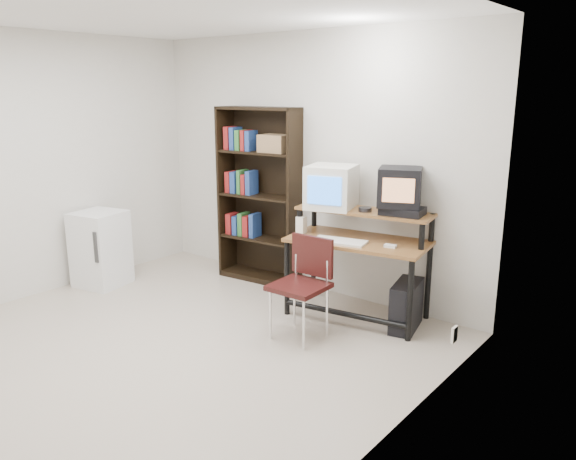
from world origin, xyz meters
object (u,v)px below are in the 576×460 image
Objects in this scene: bookshelf at (261,194)px; mini_fridge at (101,249)px; crt_monitor at (332,187)px; school_chair at (304,277)px; crt_tv at (400,187)px; pc_tower at (406,306)px; computer_desk at (359,244)px.

bookshelf reaches higher than mini_fridge.
crt_monitor is 0.61× the size of school_chair.
mini_fridge is at bearing 177.86° from crt_tv.
mini_fridge is (-2.45, -0.35, -0.12)m from school_chair.
school_chair reaches higher than mini_fridge.
crt_monitor is at bearing 12.52° from mini_fridge.
school_chair is at bearing -90.27° from crt_monitor.
crt_monitor is 0.64m from crt_tv.
bookshelf is (-1.05, 0.20, -0.21)m from crt_monitor.
crt_tv is 1.15m from school_chair.
pc_tower is 3.24m from mini_fridge.
crt_tv is (0.29, 0.17, 0.53)m from computer_desk.
computer_desk is at bearing 169.10° from pc_tower.
computer_desk is at bearing -174.47° from crt_tv.
pc_tower is 0.53× the size of school_chair.
pc_tower is at bearing 44.73° from school_chair.
computer_desk is 2.83× the size of crt_tv.
school_chair is 1.06× the size of mini_fridge.
crt_monitor is at bearing -16.80° from bookshelf.
crt_monitor reaches higher than pc_tower.
school_chair is (-0.14, -0.64, -0.17)m from computer_desk.
school_chair is 0.45× the size of bookshelf.
mini_fridge is at bearing -140.50° from bookshelf.
crt_tv is 1.04m from pc_tower.
school_chair is 2.48m from mini_fridge.
crt_monitor is 1.16× the size of pc_tower.
bookshelf is at bearing 153.65° from crt_tv.
bookshelf reaches higher than crt_monitor.
school_chair is at bearing -146.78° from pc_tower.
mini_fridge is (-2.88, -1.15, -0.82)m from crt_tv.
crt_tv reaches higher than mini_fridge.
school_chair is at bearing -111.47° from computer_desk.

